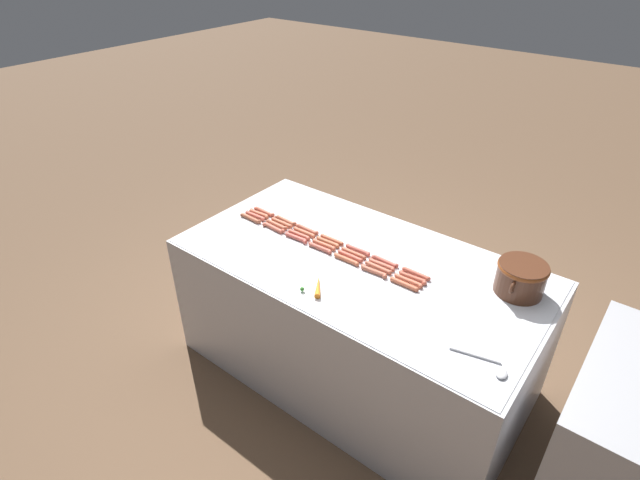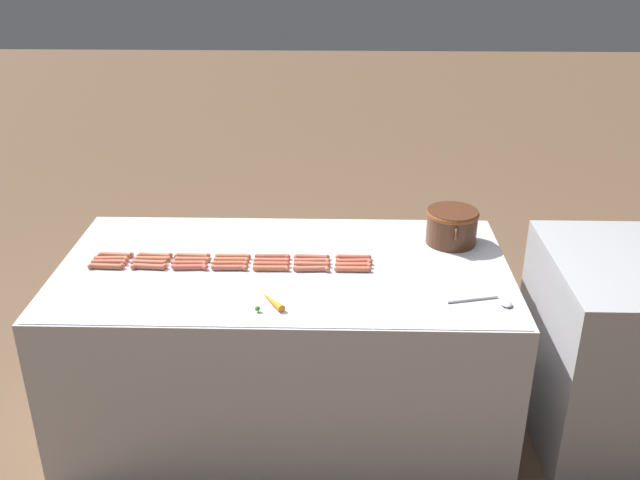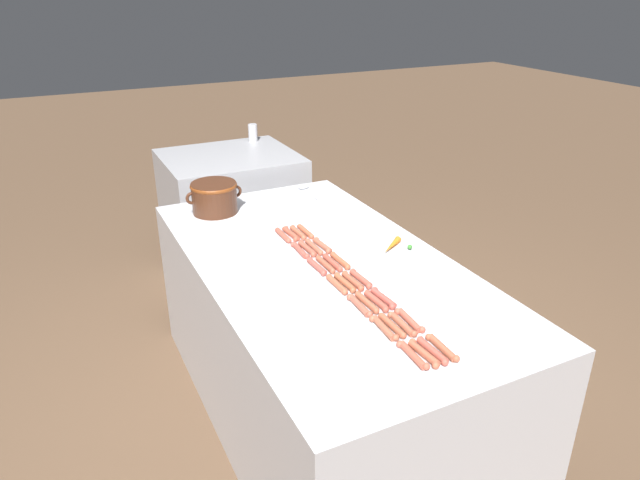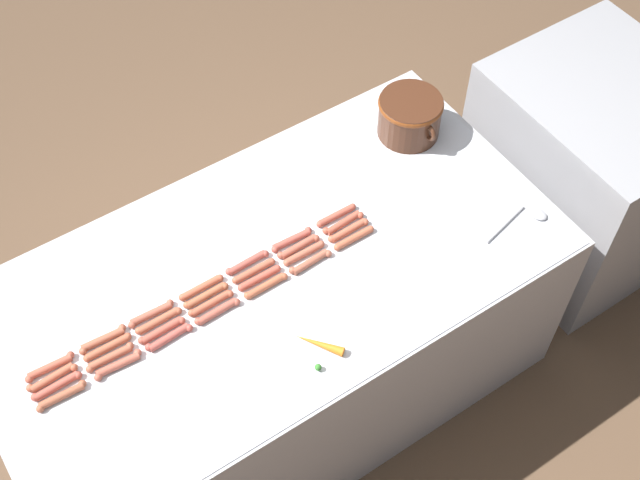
% 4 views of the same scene
% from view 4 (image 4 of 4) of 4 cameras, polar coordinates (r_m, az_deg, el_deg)
% --- Properties ---
extents(ground_plane, '(20.00, 20.00, 0.00)m').
position_cam_4_polar(ground_plane, '(3.65, -2.75, -9.61)').
color(ground_plane, brown).
extents(griddle_counter, '(1.08, 2.05, 0.85)m').
position_cam_4_polar(griddle_counter, '(3.27, -3.04, -6.24)').
color(griddle_counter, '#BCBCC1').
rests_on(griddle_counter, ground_plane).
extents(back_cabinet, '(0.88, 0.76, 0.93)m').
position_cam_4_polar(back_cabinet, '(3.89, 17.69, 4.65)').
color(back_cabinet, '#A0A0A4').
rests_on(back_cabinet, ground_plane).
extents(hot_dog_0, '(0.03, 0.17, 0.03)m').
position_cam_4_polar(hot_dog_0, '(2.83, -17.88, -8.21)').
color(hot_dog_0, '#BB5741').
rests_on(hot_dog_0, griddle_counter).
extents(hot_dog_1, '(0.04, 0.17, 0.03)m').
position_cam_4_polar(hot_dog_1, '(2.83, -14.55, -6.55)').
color(hot_dog_1, '#B15D43').
rests_on(hot_dog_1, griddle_counter).
extents(hot_dog_2, '(0.03, 0.17, 0.03)m').
position_cam_4_polar(hot_dog_2, '(2.85, -11.40, -4.94)').
color(hot_dog_2, '#B15A45').
rests_on(hot_dog_2, griddle_counter).
extents(hot_dog_3, '(0.03, 0.17, 0.03)m').
position_cam_4_polar(hot_dog_3, '(2.88, -8.07, -3.22)').
color(hot_dog_3, '#BD5D40').
rests_on(hot_dog_3, griddle_counter).
extents(hot_dog_4, '(0.03, 0.17, 0.03)m').
position_cam_4_polar(hot_dog_4, '(2.92, -4.96, -1.53)').
color(hot_dog_4, '#B35144').
rests_on(hot_dog_4, griddle_counter).
extents(hot_dog_5, '(0.03, 0.17, 0.03)m').
position_cam_4_polar(hot_dog_5, '(2.96, -1.94, 0.02)').
color(hot_dog_5, '#B75244').
rests_on(hot_dog_5, griddle_counter).
extents(hot_dog_6, '(0.03, 0.17, 0.03)m').
position_cam_4_polar(hot_dog_6, '(3.03, 1.11, 1.69)').
color(hot_dog_6, '#B55441').
rests_on(hot_dog_6, griddle_counter).
extents(hot_dog_7, '(0.03, 0.17, 0.03)m').
position_cam_4_polar(hot_dog_7, '(2.81, -17.73, -8.90)').
color(hot_dog_7, '#BB5D41').
rests_on(hot_dog_7, griddle_counter).
extents(hot_dog_8, '(0.03, 0.17, 0.03)m').
position_cam_4_polar(hot_dog_8, '(2.81, -14.23, -7.08)').
color(hot_dog_8, '#B55B3F').
rests_on(hot_dog_8, griddle_counter).
extents(hot_dog_9, '(0.03, 0.17, 0.03)m').
position_cam_4_polar(hot_dog_9, '(2.83, -10.91, -5.41)').
color(hot_dog_9, '#B55C40').
rests_on(hot_dog_9, griddle_counter).
extents(hot_dog_10, '(0.03, 0.17, 0.03)m').
position_cam_4_polar(hot_dog_10, '(2.86, -7.75, -3.76)').
color(hot_dog_10, '#B15D3D').
rests_on(hot_dog_10, griddle_counter).
extents(hot_dog_11, '(0.03, 0.17, 0.03)m').
position_cam_4_polar(hot_dog_11, '(2.89, -4.53, -2.10)').
color(hot_dog_11, '#B35A40').
rests_on(hot_dog_11, griddle_counter).
extents(hot_dog_12, '(0.03, 0.17, 0.03)m').
position_cam_4_polar(hot_dog_12, '(2.95, -1.48, -0.46)').
color(hot_dog_12, '#B35944').
rests_on(hot_dog_12, griddle_counter).
extents(hot_dog_13, '(0.04, 0.17, 0.03)m').
position_cam_4_polar(hot_dog_13, '(3.01, 1.59, 1.17)').
color(hot_dog_13, '#B4543E').
rests_on(hot_dog_13, griddle_counter).
extents(hot_dog_14, '(0.03, 0.17, 0.03)m').
position_cam_4_polar(hot_dog_14, '(2.79, -17.45, -9.45)').
color(hot_dog_14, '#BB5343').
rests_on(hot_dog_14, griddle_counter).
extents(hot_dog_15, '(0.03, 0.17, 0.03)m').
position_cam_4_polar(hot_dog_15, '(2.79, -14.07, -7.74)').
color(hot_dog_15, '#B15C42').
rests_on(hot_dog_15, griddle_counter).
extents(hot_dog_16, '(0.03, 0.17, 0.03)m').
position_cam_4_polar(hot_dog_16, '(2.81, -10.69, -6.06)').
color(hot_dog_16, '#B35342').
rests_on(hot_dog_16, griddle_counter).
extents(hot_dog_17, '(0.03, 0.17, 0.03)m').
position_cam_4_polar(hot_dog_17, '(2.84, -7.42, -4.29)').
color(hot_dog_17, '#B4583E').
rests_on(hot_dog_17, griddle_counter).
extents(hot_dog_18, '(0.03, 0.17, 0.03)m').
position_cam_4_polar(hot_dog_18, '(2.88, -4.14, -2.59)').
color(hot_dog_18, '#BA503F').
rests_on(hot_dog_18, griddle_counter).
extents(hot_dog_19, '(0.03, 0.17, 0.03)m').
position_cam_4_polar(hot_dog_19, '(2.93, -1.09, -0.91)').
color(hot_dog_19, '#B35D46').
rests_on(hot_dog_19, griddle_counter).
extents(hot_dog_20, '(0.03, 0.17, 0.03)m').
position_cam_4_polar(hot_dog_20, '(2.99, 1.94, 0.66)').
color(hot_dog_20, '#BC5E43').
rests_on(hot_dog_20, griddle_counter).
extents(hot_dog_21, '(0.03, 0.17, 0.03)m').
position_cam_4_polar(hot_dog_21, '(2.77, -17.15, -10.09)').
color(hot_dog_21, '#B05C3F').
rests_on(hot_dog_21, griddle_counter).
extents(hot_dog_22, '(0.04, 0.17, 0.03)m').
position_cam_4_polar(hot_dog_22, '(2.77, -13.55, -8.25)').
color(hot_dog_22, '#BE5B46').
rests_on(hot_dog_22, griddle_counter).
extents(hot_dog_23, '(0.03, 0.17, 0.03)m').
position_cam_4_polar(hot_dog_23, '(2.79, -10.21, -6.53)').
color(hot_dog_23, '#BE5145').
rests_on(hot_dog_23, griddle_counter).
extents(hot_dog_24, '(0.03, 0.17, 0.03)m').
position_cam_4_polar(hot_dog_24, '(2.82, -6.98, -4.85)').
color(hot_dog_24, '#B75544').
rests_on(hot_dog_24, griddle_counter).
extents(hot_dog_25, '(0.03, 0.17, 0.03)m').
position_cam_4_polar(hot_dog_25, '(2.86, -3.70, -3.13)').
color(hot_dog_25, '#BD5D3D').
rests_on(hot_dog_25, griddle_counter).
extents(hot_dog_26, '(0.03, 0.17, 0.03)m').
position_cam_4_polar(hot_dog_26, '(2.91, -0.66, -1.50)').
color(hot_dog_26, '#B25D45').
rests_on(hot_dog_26, griddle_counter).
extents(hot_dog_27, '(0.03, 0.17, 0.03)m').
position_cam_4_polar(hot_dog_27, '(2.97, 2.32, 0.13)').
color(hot_dog_27, '#BE5D3F').
rests_on(hot_dog_27, griddle_counter).
extents(bean_pot, '(0.31, 0.25, 0.17)m').
position_cam_4_polar(bean_pot, '(3.27, 6.12, 8.47)').
color(bean_pot, '#472616').
rests_on(bean_pot, griddle_counter).
extents(serving_spoon, '(0.10, 0.27, 0.02)m').
position_cam_4_polar(serving_spoon, '(3.12, 13.88, 1.51)').
color(serving_spoon, '#B7B7BC').
rests_on(serving_spoon, griddle_counter).
extents(carrot, '(0.16, 0.12, 0.03)m').
position_cam_4_polar(carrot, '(2.73, -0.08, -7.16)').
color(carrot, orange).
rests_on(carrot, griddle_counter).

